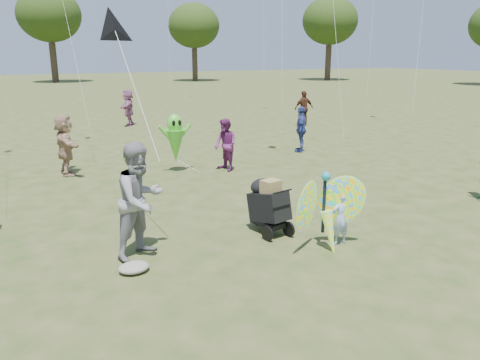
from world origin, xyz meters
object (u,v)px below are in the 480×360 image
crowd_c (301,129)px  crowd_d (65,145)px  crowd_j (128,107)px  jogging_stroller (268,202)px  alien_kite (175,140)px  crowd_h (304,108)px  adult_man (140,200)px  child_girl (340,218)px  crowd_e (225,145)px  butterfly_kite (326,212)px

crowd_c → crowd_d: bearing=-55.1°
crowd_j → jogging_stroller: (-1.04, -15.33, -0.27)m
crowd_j → alien_kite: bearing=16.6°
crowd_d → crowd_h: bearing=-68.5°
adult_man → alien_kite: bearing=36.3°
child_girl → adult_man: (-3.39, 1.17, 0.51)m
crowd_c → crowd_e: crowd_c is taller
child_girl → alien_kite: (-0.90, 6.54, 0.47)m
crowd_e → butterfly_kite: (-0.89, -6.14, -0.08)m
child_girl → jogging_stroller: size_ratio=0.92×
jogging_stroller → alien_kite: size_ratio=0.63×
butterfly_kite → adult_man: bearing=157.4°
child_girl → adult_man: size_ratio=0.50×
crowd_e → butterfly_kite: size_ratio=0.90×
alien_kite → adult_man: bearing=-114.9°
crowd_d → crowd_j: crowd_d is taller
crowd_d → crowd_h: crowd_d is taller
crowd_j → adult_man: bearing=9.6°
crowd_c → crowd_h: 6.38m
crowd_e → crowd_h: (7.28, 6.54, 0.06)m
butterfly_kite → alien_kite: size_ratio=1.00×
adult_man → crowd_e: 6.26m
crowd_c → jogging_stroller: (-4.99, -6.26, -0.20)m
crowd_c → crowd_h: crowd_h is taller
crowd_d → butterfly_kite: (3.45, -7.78, -0.18)m
child_girl → crowd_d: (-3.83, 7.70, 0.38)m
adult_man → crowd_d: (-0.44, 6.53, -0.13)m
crowd_d → crowd_h: (11.62, 4.90, -0.04)m
alien_kite → jogging_stroller: bearing=-89.9°
butterfly_kite → alien_kite: bearing=94.4°
crowd_e → crowd_j: crowd_j is taller
crowd_c → crowd_j: (-3.95, 9.07, 0.06)m
crowd_c → butterfly_kite: (-4.49, -7.47, -0.11)m
adult_man → alien_kite: 5.92m
crowd_e → crowd_c: bearing=103.3°
alien_kite → child_girl: bearing=-82.2°
adult_man → crowd_h: size_ratio=1.20×
crowd_e → butterfly_kite: 6.21m
crowd_h → crowd_e: bearing=45.9°
crowd_h → crowd_j: size_ratio=0.96×
crowd_e → crowd_h: crowd_h is taller
adult_man → jogging_stroller: size_ratio=1.84×
jogging_stroller → butterfly_kite: butterfly_kite is taller
butterfly_kite → alien_kite: (-0.51, 6.62, 0.26)m
child_girl → crowd_e: 6.09m
adult_man → crowd_j: size_ratio=1.15×
adult_man → crowd_e: size_ratio=1.29×
child_girl → crowd_d: crowd_d is taller
alien_kite → butterfly_kite: bearing=-85.6°
crowd_j → crowd_e: bearing=24.6°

